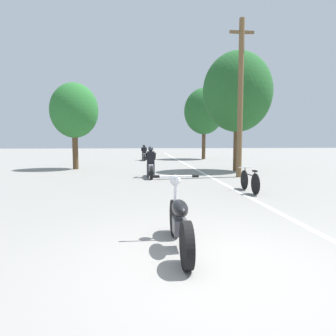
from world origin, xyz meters
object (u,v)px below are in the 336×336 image
at_px(utility_pole, 240,97).
at_px(roadside_tree_right_near, 237,92).
at_px(roadside_tree_right_far, 204,111).
at_px(roadside_tree_left, 74,111).
at_px(motorcycle_foreground, 179,221).
at_px(bicycle_parked, 250,181).
at_px(motorcycle_rider_far, 144,155).
at_px(motorcycle_rider_lead, 151,166).

bearing_deg(utility_pole, roadside_tree_right_near, 74.71).
bearing_deg(roadside_tree_right_near, roadside_tree_right_far, 87.73).
relative_size(roadside_tree_left, motorcycle_foreground, 2.44).
xyz_separation_m(utility_pole, roadside_tree_right_near, (0.72, 2.65, 0.65)).
height_order(roadside_tree_right_far, bicycle_parked, roadside_tree_right_far).
bearing_deg(motorcycle_rider_far, roadside_tree_left, -119.42).
xyz_separation_m(roadside_tree_right_near, motorcycle_rider_lead, (-4.78, -2.43, -3.74)).
bearing_deg(bicycle_parked, roadside_tree_right_far, 82.99).
distance_m(motorcycle_foreground, bicycle_parked, 5.72).
distance_m(roadside_tree_left, bicycle_parked, 11.69).
bearing_deg(roadside_tree_right_far, motorcycle_rider_far, -166.61).
bearing_deg(motorcycle_rider_far, motorcycle_rider_lead, -89.20).
bearing_deg(motorcycle_rider_far, roadside_tree_right_near, -61.82).
bearing_deg(roadside_tree_right_near, roadside_tree_left, 167.89).
height_order(roadside_tree_right_far, motorcycle_foreground, roadside_tree_right_far).
bearing_deg(motorcycle_foreground, motorcycle_rider_far, 90.83).
height_order(roadside_tree_right_near, motorcycle_rider_far, roadside_tree_right_near).
distance_m(motorcycle_rider_lead, bicycle_parked, 5.21).
bearing_deg(bicycle_parked, utility_pole, 76.33).
bearing_deg(roadside_tree_right_near, motorcycle_foreground, -111.97).
relative_size(roadside_tree_right_near, motorcycle_rider_lead, 3.23).
xyz_separation_m(utility_pole, roadside_tree_right_far, (1.14, 13.14, 0.62)).
height_order(roadside_tree_right_near, motorcycle_foreground, roadside_tree_right_near).
bearing_deg(roadside_tree_right_far, roadside_tree_left, -137.88).
bearing_deg(motorcycle_foreground, roadside_tree_right_far, 77.06).
bearing_deg(roadside_tree_right_far, utility_pole, -94.95).
relative_size(roadside_tree_right_far, motorcycle_foreground, 3.08).
xyz_separation_m(roadside_tree_left, motorcycle_rider_lead, (4.27, -4.37, -2.85)).
distance_m(roadside_tree_right_near, bicycle_parked, 7.87).
relative_size(utility_pole, roadside_tree_right_near, 1.10).
relative_size(roadside_tree_right_far, motorcycle_rider_far, 3.09).
bearing_deg(roadside_tree_left, motorcycle_rider_lead, -45.67).
distance_m(utility_pole, motorcycle_foreground, 10.20).
xyz_separation_m(utility_pole, motorcycle_rider_far, (-4.22, 11.87, -3.13)).
bearing_deg(roadside_tree_left, motorcycle_rider_far, 60.58).
relative_size(motorcycle_rider_lead, bicycle_parked, 1.19).
xyz_separation_m(roadside_tree_right_far, roadside_tree_left, (-9.47, -8.56, -0.86)).
bearing_deg(bicycle_parked, motorcycle_rider_far, 101.60).
height_order(roadside_tree_right_near, bicycle_parked, roadside_tree_right_near).
height_order(motorcycle_foreground, motorcycle_rider_lead, motorcycle_rider_lead).
relative_size(roadside_tree_left, motorcycle_rider_far, 2.45).
height_order(utility_pole, bicycle_parked, utility_pole).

